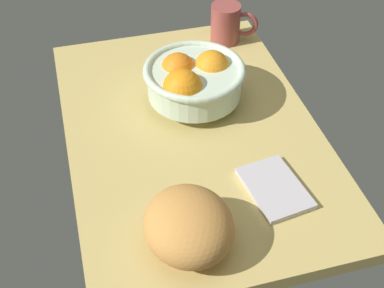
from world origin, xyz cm
name	(u,v)px	position (x,y,z in cm)	size (l,w,h in cm)	color
ground_plane	(192,134)	(0.00, 0.00, -1.50)	(77.58, 52.06, 3.00)	tan
fruit_bowl	(193,79)	(8.72, -2.59, 6.13)	(22.01, 22.01, 11.48)	silver
bread_loaf	(189,225)	(-28.11, 8.07, 4.82)	(16.48, 14.86, 9.65)	#CB8A42
napkin_folded	(275,188)	(-20.63, -10.41, 0.58)	(14.09, 9.58, 1.16)	#BEB8BF
mug	(227,23)	(30.81, -17.37, 4.92)	(7.42, 11.67, 9.85)	#9B4440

